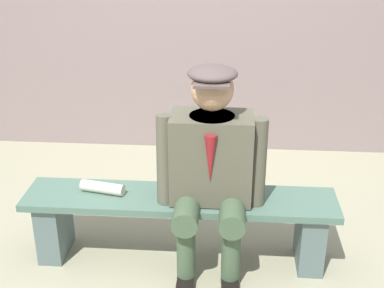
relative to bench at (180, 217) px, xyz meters
name	(u,v)px	position (x,y,z in m)	size (l,w,h in m)	color
ground_plane	(180,257)	(0.00, 0.00, -0.30)	(30.00, 30.00, 0.00)	gray
bench	(180,217)	(0.00, 0.00, 0.00)	(1.90, 0.37, 0.44)	#496758
seated_man	(211,164)	(-0.19, 0.05, 0.40)	(0.64, 0.56, 1.26)	#514E3E
rolled_magazine	(102,188)	(0.47, -0.01, 0.18)	(0.07, 0.07, 0.27)	beige
stadium_wall	(199,56)	(0.00, -1.84, 0.54)	(12.00, 0.24, 1.67)	gray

